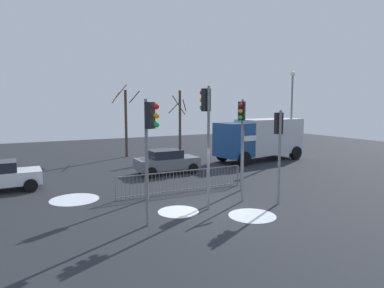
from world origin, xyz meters
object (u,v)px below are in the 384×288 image
object	(u,v)px
street_lamp	(292,106)
bare_tree_left	(180,122)
traffic_light_foreground_right	(206,120)
delivery_truck	(260,137)
car_grey_trailing	(166,161)
traffic_light_mid_right	(150,134)
bare_tree_centre	(126,121)
direction_sign_post	(244,162)
traffic_light_foreground_left	(242,124)
traffic_light_mid_left	(278,135)
traffic_light_rear_right	(149,129)

from	to	relation	value
street_lamp	bare_tree_left	world-z (taller)	street_lamp
traffic_light_foreground_right	delivery_truck	xyz separation A→B (m)	(9.57, 8.56, -1.88)
car_grey_trailing	traffic_light_foreground_right	bearing A→B (deg)	-100.69
traffic_light_mid_right	delivery_truck	size ratio (longest dim) A/B	0.61
bare_tree_centre	traffic_light_foreground_right	bearing A→B (deg)	-94.36
traffic_light_foreground_right	street_lamp	size ratio (longest dim) A/B	0.74
direction_sign_post	car_grey_trailing	bearing A→B (deg)	89.23
traffic_light_mid_right	car_grey_trailing	xyz separation A→B (m)	(4.10, 8.19, -2.47)
traffic_light_foreground_right	street_lamp	world-z (taller)	street_lamp
direction_sign_post	bare_tree_centre	world-z (taller)	bare_tree_centre
traffic_light_foreground_left	traffic_light_mid_right	size ratio (longest dim) A/B	1.01
traffic_light_mid_left	bare_tree_centre	bearing A→B (deg)	113.11
traffic_light_rear_right	traffic_light_foreground_right	distance (m)	2.88
traffic_light_mid_right	traffic_light_rear_right	world-z (taller)	traffic_light_mid_right
traffic_light_foreground_left	street_lamp	world-z (taller)	street_lamp
traffic_light_rear_right	delivery_truck	world-z (taller)	traffic_light_rear_right
traffic_light_mid_right	bare_tree_left	world-z (taller)	bare_tree_left
traffic_light_rear_right	direction_sign_post	distance (m)	4.40
direction_sign_post	street_lamp	world-z (taller)	street_lamp
delivery_truck	bare_tree_left	bearing A→B (deg)	-49.81
traffic_light_rear_right	car_grey_trailing	xyz separation A→B (m)	(2.90, 4.87, -2.39)
direction_sign_post	car_grey_trailing	world-z (taller)	direction_sign_post
traffic_light_mid_left	delivery_truck	size ratio (longest dim) A/B	0.55
bare_tree_centre	direction_sign_post	bearing A→B (deg)	-86.83
direction_sign_post	car_grey_trailing	xyz separation A→B (m)	(-0.59, 7.13, -0.97)
direction_sign_post	bare_tree_centre	distance (m)	14.86
traffic_light_mid_left	traffic_light_foreground_right	bearing A→B (deg)	-177.80
car_grey_trailing	traffic_light_rear_right	bearing A→B (deg)	-120.81
traffic_light_foreground_left	traffic_light_mid_left	size ratio (longest dim) A/B	1.12
traffic_light_foreground_right	direction_sign_post	bearing A→B (deg)	-6.11
traffic_light_foreground_left	traffic_light_mid_right	world-z (taller)	traffic_light_foreground_left
traffic_light_foreground_left	traffic_light_rear_right	world-z (taller)	traffic_light_foreground_left
traffic_light_rear_right	bare_tree_centre	size ratio (longest dim) A/B	0.74
traffic_light_foreground_left	street_lamp	distance (m)	11.03
bare_tree_left	traffic_light_foreground_left	bearing A→B (deg)	-100.43
traffic_light_mid_right	direction_sign_post	distance (m)	5.04
traffic_light_foreground_right	delivery_truck	world-z (taller)	traffic_light_foreground_right
car_grey_trailing	street_lamp	world-z (taller)	street_lamp
traffic_light_rear_right	traffic_light_mid_left	bearing A→B (deg)	37.44
traffic_light_foreground_left	traffic_light_rear_right	xyz separation A→B (m)	(-4.45, 0.72, -0.11)
direction_sign_post	traffic_light_mid_left	bearing A→B (deg)	-43.88
traffic_light_rear_right	traffic_light_foreground_right	bearing A→B (deg)	14.48
delivery_truck	street_lamp	distance (m)	3.43
traffic_light_foreground_left	bare_tree_left	distance (m)	11.52
traffic_light_foreground_right	bare_tree_left	size ratio (longest dim) A/B	0.93
car_grey_trailing	bare_tree_centre	bearing A→B (deg)	91.63
traffic_light_mid_right	bare_tree_left	xyz separation A→B (m)	(7.74, 13.92, -0.46)
traffic_light_foreground_right	street_lamp	xyz separation A→B (m)	(11.98, 7.91, 0.47)
direction_sign_post	traffic_light_foreground_right	bearing A→B (deg)	178.14
traffic_light_foreground_right	direction_sign_post	size ratio (longest dim) A/B	1.60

